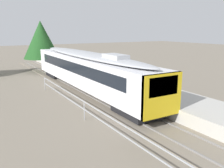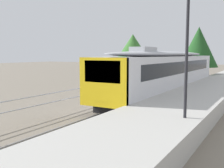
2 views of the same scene
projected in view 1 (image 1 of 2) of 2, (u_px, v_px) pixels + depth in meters
The scene contains 5 objects.
ground_plane at pixel (82, 114), 16.47m from camera, with size 160.00×160.00×0.00m, color slate.
track_rails at pixel (120, 107), 17.96m from camera, with size 3.20×60.00×0.14m.
commuter_train at pixel (87, 68), 22.25m from camera, with size 2.82×20.74×3.74m.
station_platform at pixel (154, 95), 19.50m from camera, with size 3.90×60.00×0.90m, color #B7B5AD.
tree_behind_station_far at pixel (41, 40), 32.65m from camera, with size 4.82×4.82×6.83m.
Camera 1 is at (-9.28, 7.56, 5.63)m, focal length 38.81 mm.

